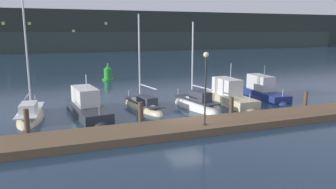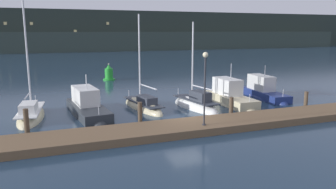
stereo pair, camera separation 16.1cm
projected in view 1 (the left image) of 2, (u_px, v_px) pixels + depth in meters
ground_plane at (187, 122)px, 21.59m from camera, size 400.00×400.00×0.00m
dock at (199, 126)px, 19.93m from camera, size 27.89×2.80×0.45m
mooring_pile_0 at (27, 124)px, 17.96m from camera, size 0.28×0.28×1.74m
mooring_pile_1 at (141, 115)px, 20.21m from camera, size 0.28×0.28×1.62m
mooring_pile_2 at (231, 108)px, 22.46m from camera, size 0.28×0.28×1.48m
mooring_pile_3 at (305, 101)px, 24.71m from camera, size 0.28×0.28×1.45m
sailboat_berth_1 at (31, 117)px, 22.45m from camera, size 2.20×5.97×8.58m
motorboat_berth_2 at (88, 111)px, 23.52m from camera, size 2.84×7.25×3.60m
sailboat_berth_3 at (143, 107)px, 25.35m from camera, size 2.39×6.11×7.89m
sailboat_berth_4 at (195, 107)px, 25.44m from camera, size 2.38×5.66×7.41m
motorboat_berth_5 at (230, 99)px, 27.02m from camera, size 2.02×6.29×3.82m
motorboat_berth_6 at (263, 94)px, 29.56m from camera, size 2.32×6.56×3.50m
channel_buoy at (108, 74)px, 39.97m from camera, size 1.45×1.45×2.04m
dock_lamppost at (206, 77)px, 18.81m from camera, size 0.32×0.32×4.30m
hillside_backdrop at (81, 32)px, 104.14m from camera, size 240.00×23.00×12.21m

